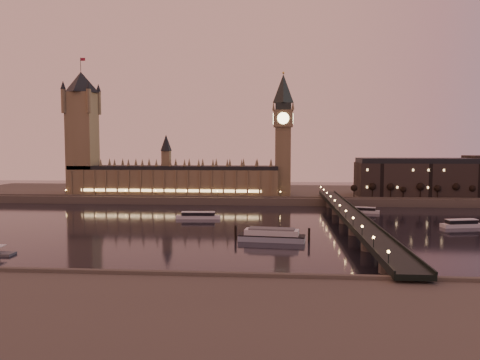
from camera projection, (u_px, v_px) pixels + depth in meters
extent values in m
plane|color=black|center=(195.00, 227.00, 280.89)|extent=(700.00, 700.00, 0.00)
cube|color=#423D35|center=(257.00, 194.00, 442.32)|extent=(560.00, 130.00, 6.00)
cube|color=#423D35|center=(190.00, 350.00, 104.33)|extent=(560.00, 110.00, 6.00)
cube|color=brown|center=(173.00, 182.00, 403.08)|extent=(180.00, 26.00, 22.00)
cube|color=black|center=(173.00, 168.00, 402.15)|extent=(180.00, 22.00, 3.20)
cube|color=#FFCC7F|center=(170.00, 191.00, 390.10)|extent=(153.00, 0.25, 2.20)
cube|color=brown|center=(83.00, 144.00, 406.96)|extent=(22.00, 22.00, 88.00)
cone|color=black|center=(81.00, 82.00, 403.03)|extent=(31.68, 31.68, 18.00)
cylinder|color=black|center=(81.00, 65.00, 401.92)|extent=(0.44, 0.44, 12.00)
cube|color=maroon|center=(83.00, 59.00, 401.41)|extent=(4.00, 0.15, 2.50)
cube|color=brown|center=(283.00, 162.00, 394.31)|extent=(13.00, 13.00, 58.00)
cube|color=brown|center=(283.00, 119.00, 391.64)|extent=(16.00, 16.00, 14.00)
cylinder|color=#FFEAA5|center=(283.00, 118.00, 383.51)|extent=(9.60, 0.35, 9.60)
cylinder|color=#FFEAA5|center=(273.00, 119.00, 392.29)|extent=(0.35, 9.60, 9.60)
cube|color=black|center=(283.00, 107.00, 390.90)|extent=(13.00, 13.00, 6.00)
cone|color=black|center=(283.00, 89.00, 389.79)|extent=(17.68, 17.68, 24.00)
sphere|color=gold|center=(283.00, 73.00, 388.83)|extent=(2.00, 2.00, 2.00)
cube|color=black|center=(350.00, 215.00, 273.02)|extent=(13.00, 260.00, 2.00)
cube|color=black|center=(339.00, 212.00, 273.41)|extent=(0.60, 260.00, 1.00)
cube|color=black|center=(361.00, 213.00, 272.41)|extent=(0.60, 260.00, 1.00)
cube|color=black|center=(424.00, 180.00, 392.06)|extent=(110.00, 36.00, 28.00)
cube|color=black|center=(424.00, 161.00, 390.87)|extent=(108.00, 34.00, 4.00)
cylinder|color=black|center=(356.00, 193.00, 379.55)|extent=(0.70, 0.70, 8.02)
sphere|color=black|center=(356.00, 188.00, 379.24)|extent=(5.35, 5.35, 5.35)
cylinder|color=black|center=(372.00, 193.00, 378.54)|extent=(0.70, 0.70, 8.02)
sphere|color=black|center=(372.00, 188.00, 378.23)|extent=(5.35, 5.35, 5.35)
cylinder|color=black|center=(388.00, 193.00, 377.52)|extent=(0.70, 0.70, 8.02)
sphere|color=black|center=(388.00, 188.00, 377.21)|extent=(5.35, 5.35, 5.35)
cylinder|color=black|center=(404.00, 193.00, 376.51)|extent=(0.70, 0.70, 8.02)
sphere|color=black|center=(404.00, 188.00, 376.20)|extent=(5.35, 5.35, 5.35)
cylinder|color=black|center=(421.00, 194.00, 375.50)|extent=(0.70, 0.70, 8.02)
sphere|color=black|center=(421.00, 188.00, 375.19)|extent=(5.35, 5.35, 5.35)
cylinder|color=black|center=(437.00, 194.00, 374.49)|extent=(0.70, 0.70, 8.02)
sphere|color=black|center=(437.00, 189.00, 374.18)|extent=(5.35, 5.35, 5.35)
cylinder|color=black|center=(454.00, 194.00, 373.47)|extent=(0.70, 0.70, 8.02)
sphere|color=black|center=(454.00, 189.00, 373.16)|extent=(5.35, 5.35, 5.35)
cylinder|color=black|center=(470.00, 194.00, 372.46)|extent=(0.70, 0.70, 8.02)
sphere|color=black|center=(470.00, 189.00, 372.15)|extent=(5.35, 5.35, 5.35)
cube|color=silver|center=(198.00, 217.00, 310.80)|extent=(29.61, 8.15, 2.15)
cube|color=black|center=(198.00, 214.00, 310.64)|extent=(21.94, 6.54, 2.15)
cube|color=silver|center=(198.00, 212.00, 310.55)|extent=(22.54, 6.83, 0.39)
cube|color=silver|center=(363.00, 212.00, 337.71)|extent=(23.66, 11.24, 1.94)
cube|color=black|center=(363.00, 209.00, 337.57)|extent=(17.62, 8.76, 1.94)
cube|color=silver|center=(363.00, 207.00, 337.48)|extent=(18.13, 9.10, 0.35)
cube|color=silver|center=(461.00, 225.00, 278.29)|extent=(25.09, 11.72, 2.22)
cube|color=black|center=(462.00, 222.00, 278.12)|extent=(18.68, 9.19, 2.22)
cube|color=silver|center=(462.00, 220.00, 278.03)|extent=(19.21, 9.55, 0.40)
cube|color=#8797AC|center=(272.00, 238.00, 238.03)|extent=(34.47, 13.19, 2.73)
cube|color=black|center=(272.00, 235.00, 237.91)|extent=(34.47, 13.19, 0.53)
cube|color=silver|center=(272.00, 232.00, 237.79)|extent=(28.09, 11.43, 2.73)
cube|color=#595B5E|center=(272.00, 229.00, 237.66)|extent=(23.79, 9.91, 0.74)
cylinder|color=black|center=(236.00, 232.00, 242.47)|extent=(1.16, 1.16, 7.14)
cylinder|color=black|center=(309.00, 235.00, 235.26)|extent=(1.16, 1.16, 7.14)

